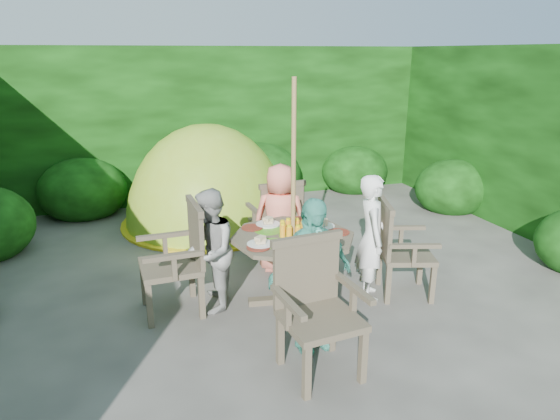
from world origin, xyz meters
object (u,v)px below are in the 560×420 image
object	(u,v)px
parasol_pole	(293,197)
child_left	(210,251)
garden_chair_left	(179,257)
garden_chair_front	(316,305)
garden_chair_right	(399,248)
patio_table	(293,246)
garden_chair_back	(278,219)
child_back	(280,218)
child_right	(372,238)
child_front	(311,275)
dome_tent	(210,222)

from	to	relation	value
parasol_pole	child_left	world-z (taller)	parasol_pole
garden_chair_left	garden_chair_front	world-z (taller)	garden_chair_left
garden_chair_right	garden_chair_left	xyz separation A→B (m)	(-2.16, 0.35, 0.04)
patio_table	garden_chair_right	xyz separation A→B (m)	(1.08, -0.16, -0.09)
garden_chair_back	child_back	distance (m)	0.32
garden_chair_right	garden_chair_back	distance (m)	1.53
garden_chair_back	child_left	size ratio (longest dim) A/B	0.80
child_right	child_back	world-z (taller)	child_right
garden_chair_left	child_front	distance (m)	1.37
child_front	parasol_pole	bearing A→B (deg)	71.21
garden_chair_front	garden_chair_back	bearing A→B (deg)	74.28
child_right	child_left	world-z (taller)	child_right
garden_chair_back	child_left	distance (m)	1.37
child_right	parasol_pole	bearing A→B (deg)	99.78
garden_chair_left	dome_tent	bearing A→B (deg)	161.41
child_left	child_front	distance (m)	1.13
garden_chair_front	dome_tent	world-z (taller)	dome_tent
garden_chair_left	child_left	distance (m)	0.30
garden_chair_left	garden_chair_back	world-z (taller)	garden_chair_left
child_right	patio_table	bearing A→B (deg)	99.72
garden_chair_left	child_front	world-z (taller)	child_front
parasol_pole	child_right	world-z (taller)	parasol_pole
child_right	child_front	world-z (taller)	child_front
child_right	child_front	distance (m)	1.13
garden_chair_front	child_right	size ratio (longest dim) A/B	0.79
garden_chair_back	child_back	bearing A→B (deg)	73.45
parasol_pole	dome_tent	distance (m)	2.95
garden_chair_back	child_right	bearing A→B (deg)	112.56
garden_chair_right	child_right	bearing A→B (deg)	100.87
garden_chair_right	dome_tent	xyz separation A→B (m)	(-1.42, 2.88, -0.51)
child_back	dome_tent	world-z (taller)	dome_tent
child_left	child_front	xyz separation A→B (m)	(0.66, -0.92, 0.06)
patio_table	child_back	size ratio (longest dim) A/B	1.13
child_left	child_back	size ratio (longest dim) A/B	0.97
parasol_pole	child_right	bearing A→B (deg)	-9.18
dome_tent	child_right	bearing A→B (deg)	-83.39
child_left	garden_chair_front	bearing A→B (deg)	39.84
parasol_pole	garden_chair_back	size ratio (longest dim) A/B	2.29
child_left	child_back	distance (m)	1.13
patio_table	child_right	xyz separation A→B (m)	(0.79, -0.13, 0.04)
child_front	dome_tent	xyz separation A→B (m)	(-0.21, 3.51, -0.66)
parasol_pole	dome_tent	size ratio (longest dim) A/B	0.76
garden_chair_right	child_left	size ratio (longest dim) A/B	0.79
parasol_pole	garden_chair_back	world-z (taller)	parasol_pole
child_front	patio_table	bearing A→B (deg)	70.91
parasol_pole	garden_chair_front	distance (m)	1.23
patio_table	garden_chair_left	world-z (taller)	garden_chair_left
patio_table	child_back	world-z (taller)	child_back
garden_chair_front	child_left	xyz separation A→B (m)	(-0.59, 1.20, 0.06)
garden_chair_left	garden_chair_back	xyz separation A→B (m)	(1.27, 0.89, -0.04)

